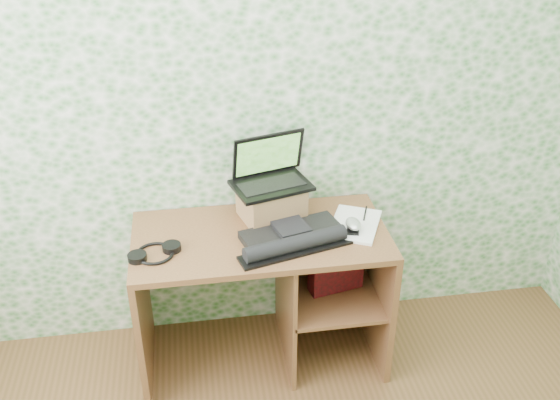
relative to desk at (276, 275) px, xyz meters
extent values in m
plane|color=white|center=(-0.08, 0.28, 0.82)|extent=(3.50, 0.00, 3.50)
cube|color=brown|center=(-0.08, -0.03, 0.25)|extent=(1.20, 0.60, 0.03)
cube|color=brown|center=(-0.66, -0.03, -0.12)|extent=(0.03, 0.60, 0.72)
cube|color=brown|center=(0.51, -0.03, -0.12)|extent=(0.03, 0.60, 0.72)
cube|color=brown|center=(0.04, -0.03, -0.12)|extent=(0.02, 0.56, 0.72)
cube|color=brown|center=(0.27, -0.03, -0.10)|extent=(0.46, 0.56, 0.02)
cube|color=brown|center=(0.28, 0.26, -0.12)|extent=(0.48, 0.02, 0.72)
cube|color=#9E6D46|center=(-0.01, 0.12, 0.35)|extent=(0.34, 0.30, 0.17)
cube|color=black|center=(-0.01, 0.12, 0.45)|extent=(0.41, 0.33, 0.02)
cube|color=black|center=(-0.01, 0.11, 0.46)|extent=(0.33, 0.21, 0.00)
cube|color=black|center=(-0.01, 0.21, 0.57)|extent=(0.36, 0.15, 0.22)
cube|color=#224F16|center=(-0.01, 0.21, 0.56)|extent=(0.32, 0.13, 0.19)
cube|color=black|center=(0.06, -0.06, 0.29)|extent=(0.49, 0.28, 0.04)
cube|color=black|center=(0.06, -0.06, 0.30)|extent=(0.18, 0.18, 0.06)
cylinder|color=black|center=(0.06, -0.19, 0.31)|extent=(0.49, 0.20, 0.07)
cube|color=black|center=(0.06, -0.19, 0.28)|extent=(0.54, 0.24, 0.01)
torus|color=black|center=(-0.56, -0.12, 0.28)|extent=(0.22, 0.22, 0.01)
cylinder|color=black|center=(-0.64, -0.15, 0.28)|extent=(0.08, 0.08, 0.03)
cylinder|color=black|center=(-0.49, -0.10, 0.28)|extent=(0.08, 0.08, 0.03)
cube|color=white|center=(0.38, -0.02, 0.28)|extent=(0.33, 0.37, 0.01)
ellipsoid|color=silver|center=(0.35, -0.08, 0.30)|extent=(0.10, 0.13, 0.04)
cylinder|color=black|center=(0.45, 0.05, 0.29)|extent=(0.06, 0.13, 0.01)
cube|color=maroon|center=(0.30, -0.03, 0.07)|extent=(0.28, 0.14, 0.32)
camera|label=1|loc=(-0.37, -2.46, 1.86)|focal=40.00mm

